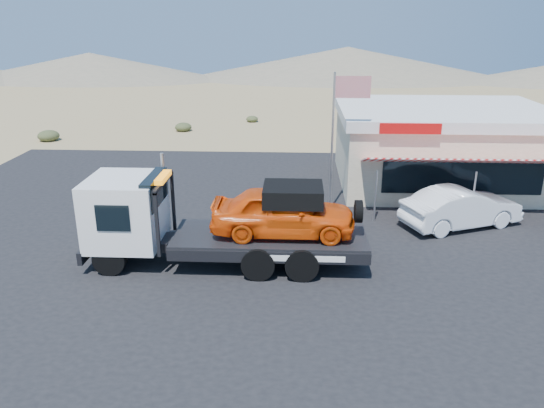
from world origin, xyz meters
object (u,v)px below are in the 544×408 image
object	(u,v)px
tow_truck	(219,217)
jerky_store	(441,145)
white_sedan	(461,208)
flagpole	(338,127)

from	to	relation	value
tow_truck	jerky_store	distance (m)	14.05
white_sedan	jerky_store	bearing A→B (deg)	-27.77
jerky_store	white_sedan	bearing A→B (deg)	-95.37
white_sedan	jerky_store	xyz separation A→B (m)	(0.58, 6.13, 1.16)
tow_truck	white_sedan	bearing A→B (deg)	22.19
white_sedan	flagpole	xyz separation A→B (m)	(-4.99, 1.66, 2.93)
white_sedan	flagpole	distance (m)	6.02
tow_truck	white_sedan	size ratio (longest dim) A/B	1.92
tow_truck	flagpole	size ratio (longest dim) A/B	1.58
tow_truck	jerky_store	xyz separation A→B (m)	(9.93, 9.95, 0.29)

